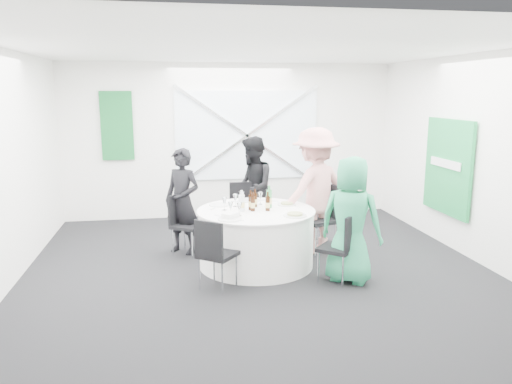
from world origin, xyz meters
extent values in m
plane|color=black|center=(0.00, 0.00, 0.00)|extent=(6.00, 6.00, 0.00)
plane|color=white|center=(0.00, 0.00, 2.80)|extent=(6.00, 6.00, 0.00)
plane|color=white|center=(0.00, 3.00, 1.40)|extent=(6.00, 0.00, 6.00)
plane|color=white|center=(0.00, -3.00, 1.40)|extent=(6.00, 0.00, 6.00)
plane|color=white|center=(-3.00, 0.00, 1.40)|extent=(0.00, 6.00, 6.00)
plane|color=white|center=(3.00, 0.00, 1.40)|extent=(0.00, 6.00, 6.00)
cube|color=silver|center=(0.30, 2.96, 1.50)|extent=(2.60, 0.03, 1.60)
cube|color=silver|center=(0.30, 2.92, 1.50)|extent=(2.63, 0.05, 1.84)
cube|color=silver|center=(0.30, 2.92, 1.50)|extent=(2.63, 0.05, 1.84)
cube|color=#13632A|center=(-2.00, 2.95, 1.70)|extent=(0.55, 0.04, 1.20)
cube|color=#198E42|center=(2.94, 0.60, 1.20)|extent=(0.05, 1.20, 1.40)
cylinder|color=white|center=(0.00, 0.20, 0.37)|extent=(1.52, 1.52, 0.74)
cylinder|color=white|center=(0.00, 0.20, 0.75)|extent=(1.56, 1.56, 0.02)
cube|color=black|center=(-0.01, 1.21, 0.45)|extent=(0.42, 0.42, 0.05)
cube|color=black|center=(-0.01, 1.41, 0.69)|extent=(0.40, 0.04, 0.45)
cylinder|color=silver|center=(0.16, 1.38, 0.21)|extent=(0.02, 0.02, 0.43)
cylinder|color=silver|center=(-0.18, 1.38, 0.21)|extent=(0.02, 0.02, 0.43)
cylinder|color=silver|center=(0.16, 1.05, 0.21)|extent=(0.02, 0.02, 0.43)
cylinder|color=silver|center=(-0.18, 1.04, 0.21)|extent=(0.02, 0.02, 0.43)
cube|color=black|center=(-0.88, 0.80, 0.42)|extent=(0.55, 0.55, 0.05)
cube|color=black|center=(-1.03, 0.90, 0.65)|extent=(0.24, 0.33, 0.42)
cylinder|color=silver|center=(-0.92, 1.02, 0.20)|extent=(0.02, 0.02, 0.40)
cylinder|color=silver|center=(-1.10, 0.75, 0.20)|extent=(0.02, 0.02, 0.40)
cylinder|color=silver|center=(-0.66, 0.84, 0.20)|extent=(0.02, 0.02, 0.40)
cylinder|color=silver|center=(-0.84, 0.57, 0.20)|extent=(0.02, 0.02, 0.40)
cube|color=black|center=(0.98, 0.57, 0.48)|extent=(0.58, 0.58, 0.05)
cube|color=black|center=(1.17, 0.65, 0.74)|extent=(0.19, 0.41, 0.48)
cylinder|color=silver|center=(1.21, 0.47, 0.23)|extent=(0.02, 0.02, 0.46)
cylinder|color=silver|center=(1.08, 0.80, 0.23)|extent=(0.02, 0.02, 0.46)
cylinder|color=silver|center=(0.87, 0.34, 0.23)|extent=(0.02, 0.02, 0.46)
cylinder|color=silver|center=(0.74, 0.68, 0.23)|extent=(0.02, 0.02, 0.46)
cube|color=black|center=(0.86, -0.55, 0.42)|extent=(0.55, 0.55, 0.05)
cube|color=black|center=(1.00, -0.67, 0.65)|extent=(0.27, 0.30, 0.42)
cylinder|color=silver|center=(0.88, -0.77, 0.20)|extent=(0.02, 0.02, 0.40)
cylinder|color=silver|center=(1.08, -0.54, 0.20)|extent=(0.02, 0.02, 0.40)
cylinder|color=silver|center=(0.64, -0.57, 0.20)|extent=(0.02, 0.02, 0.40)
cylinder|color=silver|center=(0.85, -0.33, 0.20)|extent=(0.02, 0.02, 0.40)
cube|color=black|center=(-0.58, -0.54, 0.42)|extent=(0.55, 0.55, 0.05)
cube|color=black|center=(-0.69, -0.68, 0.65)|extent=(0.32, 0.26, 0.42)
cylinder|color=silver|center=(-0.80, -0.56, 0.20)|extent=(0.02, 0.02, 0.40)
cylinder|color=silver|center=(-0.55, -0.76, 0.20)|extent=(0.02, 0.02, 0.40)
cylinder|color=silver|center=(-0.61, -0.31, 0.20)|extent=(0.02, 0.02, 0.40)
cylinder|color=silver|center=(-0.36, -0.51, 0.20)|extent=(0.02, 0.02, 0.40)
imported|color=black|center=(-0.94, 0.90, 0.76)|extent=(0.66, 0.62, 1.51)
imported|color=black|center=(0.15, 1.41, 0.81)|extent=(0.52, 0.83, 1.62)
imported|color=pink|center=(0.94, 0.66, 0.90)|extent=(1.28, 0.99, 1.80)
imported|color=#2A9B68|center=(1.03, -0.57, 0.77)|extent=(0.90, 0.85, 1.55)
cylinder|color=silver|center=(0.01, 0.76, 0.77)|extent=(0.29, 0.29, 0.01)
cylinder|color=silver|center=(-0.45, 0.55, 0.77)|extent=(0.28, 0.28, 0.01)
cylinder|color=silver|center=(0.46, 0.40, 0.77)|extent=(0.25, 0.25, 0.01)
cylinder|color=#849952|center=(0.46, 0.40, 0.79)|extent=(0.16, 0.16, 0.02)
cylinder|color=silver|center=(0.43, -0.21, 0.77)|extent=(0.30, 0.30, 0.01)
cylinder|color=#849952|center=(0.43, -0.21, 0.79)|extent=(0.19, 0.19, 0.02)
cylinder|color=silver|center=(-0.40, -0.25, 0.77)|extent=(0.29, 0.29, 0.01)
cube|color=white|center=(-0.38, -0.19, 0.80)|extent=(0.24, 0.23, 0.06)
cylinder|color=#331709|center=(-0.07, 0.21, 0.86)|extent=(0.06, 0.06, 0.20)
cylinder|color=#331709|center=(-0.07, 0.21, 0.99)|extent=(0.02, 0.02, 0.06)
cylinder|color=#DDC475|center=(-0.07, 0.21, 0.84)|extent=(0.06, 0.06, 0.07)
cylinder|color=#331709|center=(0.02, 0.37, 0.85)|extent=(0.06, 0.06, 0.19)
cylinder|color=#331709|center=(0.02, 0.37, 0.98)|extent=(0.02, 0.02, 0.06)
cylinder|color=#DDC475|center=(0.02, 0.37, 0.84)|extent=(0.06, 0.06, 0.07)
cylinder|color=#331709|center=(0.14, 0.12, 0.86)|extent=(0.06, 0.06, 0.19)
cylinder|color=#331709|center=(0.14, 0.12, 0.98)|extent=(0.02, 0.02, 0.06)
cylinder|color=#DDC475|center=(0.14, 0.12, 0.84)|extent=(0.06, 0.06, 0.07)
cylinder|color=#331709|center=(-0.05, 0.14, 0.86)|extent=(0.06, 0.06, 0.20)
cylinder|color=#331709|center=(-0.05, 0.14, 0.99)|extent=(0.02, 0.02, 0.06)
cylinder|color=#DDC475|center=(-0.05, 0.14, 0.84)|extent=(0.06, 0.06, 0.07)
cylinder|color=#3B9A50|center=(0.20, 0.30, 0.88)|extent=(0.08, 0.08, 0.24)
cylinder|color=#3B9A50|center=(0.20, 0.30, 1.03)|extent=(0.03, 0.03, 0.06)
cylinder|color=#DDC475|center=(0.20, 0.30, 0.86)|extent=(0.08, 0.08, 0.08)
cylinder|color=silver|center=(-0.20, 0.16, 0.87)|extent=(0.08, 0.08, 0.21)
cylinder|color=silver|center=(-0.20, 0.16, 1.00)|extent=(0.03, 0.03, 0.06)
cylinder|color=#DDC475|center=(-0.20, 0.16, 0.85)|extent=(0.08, 0.08, 0.08)
cylinder|color=white|center=(0.12, 0.51, 0.76)|extent=(0.06, 0.06, 0.00)
cylinder|color=white|center=(0.12, 0.51, 0.81)|extent=(0.01, 0.01, 0.10)
cone|color=white|center=(0.12, 0.51, 0.89)|extent=(0.07, 0.07, 0.08)
cylinder|color=white|center=(0.23, 0.45, 0.76)|extent=(0.06, 0.06, 0.00)
cylinder|color=white|center=(0.23, 0.45, 0.81)|extent=(0.01, 0.01, 0.10)
cone|color=white|center=(0.23, 0.45, 0.89)|extent=(0.07, 0.07, 0.08)
cylinder|color=white|center=(-0.41, 0.26, 0.76)|extent=(0.06, 0.06, 0.00)
cylinder|color=white|center=(-0.41, 0.26, 0.81)|extent=(0.01, 0.01, 0.10)
cone|color=white|center=(-0.41, 0.26, 0.89)|extent=(0.07, 0.07, 0.08)
cylinder|color=white|center=(-0.24, 0.44, 0.76)|extent=(0.06, 0.06, 0.00)
cylinder|color=white|center=(-0.24, 0.44, 0.81)|extent=(0.01, 0.01, 0.10)
cone|color=white|center=(-0.24, 0.44, 0.89)|extent=(0.07, 0.07, 0.08)
cylinder|color=white|center=(-0.26, -0.08, 0.76)|extent=(0.06, 0.06, 0.00)
cylinder|color=white|center=(-0.26, -0.08, 0.81)|extent=(0.01, 0.01, 0.10)
cone|color=white|center=(-0.26, -0.08, 0.89)|extent=(0.07, 0.07, 0.08)
cylinder|color=white|center=(-0.14, 0.58, 0.76)|extent=(0.06, 0.06, 0.00)
cylinder|color=white|center=(-0.14, 0.58, 0.81)|extent=(0.01, 0.01, 0.10)
cone|color=white|center=(-0.14, 0.58, 0.89)|extent=(0.07, 0.07, 0.08)
cylinder|color=white|center=(-0.36, -0.01, 0.76)|extent=(0.06, 0.06, 0.00)
cylinder|color=white|center=(-0.36, -0.01, 0.81)|extent=(0.01, 0.01, 0.10)
cone|color=white|center=(-0.36, -0.01, 0.89)|extent=(0.07, 0.07, 0.08)
cube|color=silver|center=(-0.42, 0.60, 0.76)|extent=(0.08, 0.14, 0.01)
cube|color=silver|center=(-0.56, 0.34, 0.76)|extent=(0.09, 0.14, 0.01)
cube|color=silver|center=(0.57, 0.29, 0.76)|extent=(0.08, 0.14, 0.01)
cube|color=silver|center=(0.36, 0.65, 0.76)|extent=(0.10, 0.13, 0.01)
cube|color=silver|center=(0.16, 0.75, 0.76)|extent=(0.15, 0.02, 0.01)
cube|color=silver|center=(-0.22, 0.73, 0.76)|extent=(0.15, 0.03, 0.01)
cube|color=silver|center=(-0.51, -0.06, 0.76)|extent=(0.12, 0.12, 0.01)
cube|color=silver|center=(-0.30, -0.29, 0.76)|extent=(0.11, 0.12, 0.01)
camera|label=1|loc=(-1.07, -6.10, 2.29)|focal=35.00mm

